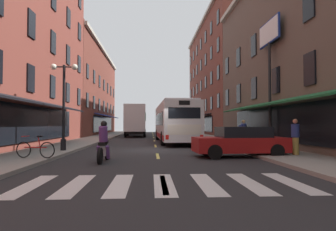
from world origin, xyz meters
TOP-DOWN VIEW (x-y plane):
  - ground_plane at (0.00, 0.00)m, footprint 34.80×80.00m
  - lane_centre_dashes at (0.00, -0.25)m, footprint 0.14×73.90m
  - crosswalk_near at (0.00, -10.00)m, footprint 7.10×2.80m
  - sidewalk_left at (-5.90, 0.00)m, footprint 3.00×80.00m
  - sidewalk_right at (5.90, 0.00)m, footprint 3.00×80.00m
  - storefront_row_right at (11.38, 4.43)m, footprint 9.44×79.90m
  - billboard_sign at (7.05, 0.22)m, footprint 0.40×2.93m
  - transit_bus at (1.61, 7.04)m, footprint 2.90×12.40m
  - box_truck at (-2.19, 18.39)m, footprint 2.60×7.94m
  - sedan_near at (-2.49, 27.34)m, footprint 2.07×4.46m
  - sedan_mid at (3.82, -4.07)m, footprint 4.29×2.07m
  - motorcycle_rider at (-2.22, -5.57)m, footprint 0.62×2.07m
  - bicycle_near at (-5.02, -5.24)m, footprint 1.68×0.54m
  - pedestrian_near at (5.71, 1.26)m, footprint 0.52×0.45m
  - pedestrian_mid at (6.22, -4.55)m, footprint 0.36×0.36m
  - street_lamp_twin at (-4.94, -1.71)m, footprint 1.42×0.32m

SIDE VIEW (x-z plane):
  - ground_plane at x=0.00m, z-range -0.10..0.00m
  - lane_centre_dashes at x=0.00m, z-range 0.00..0.01m
  - crosswalk_near at x=0.00m, z-range 0.00..0.01m
  - sidewalk_left at x=-5.90m, z-range 0.00..0.14m
  - sidewalk_right at x=5.90m, z-range 0.00..0.14m
  - bicycle_near at x=-5.02m, z-range 0.05..0.96m
  - sedan_near at x=-2.49m, z-range 0.02..1.38m
  - motorcycle_rider at x=-2.22m, z-range -0.12..1.54m
  - sedan_mid at x=3.82m, z-range 0.01..1.41m
  - pedestrian_mid at x=6.22m, z-range 0.16..1.77m
  - pedestrian_near at x=5.71m, z-range 0.19..1.84m
  - transit_bus at x=1.61m, z-range 0.08..3.32m
  - box_truck at x=-2.19m, z-range 0.07..3.84m
  - street_lamp_twin at x=-4.94m, z-range 0.41..4.99m
  - billboard_sign at x=7.05m, z-range 2.21..10.07m
  - storefront_row_right at x=11.38m, z-range -1.51..15.47m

